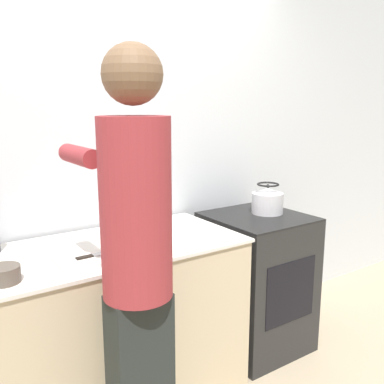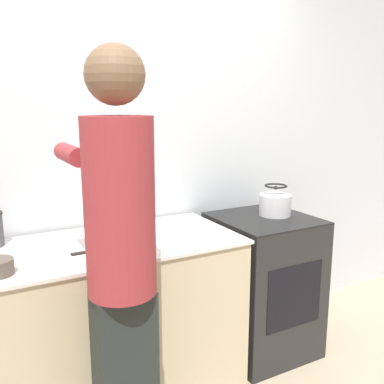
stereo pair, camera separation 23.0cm
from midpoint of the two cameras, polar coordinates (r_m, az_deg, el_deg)
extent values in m
cube|color=silver|center=(2.68, -7.06, 4.61)|extent=(8.00, 0.05, 2.60)
cube|color=#C6B28E|center=(2.47, -9.99, -17.14)|extent=(1.56, 0.67, 0.88)
cube|color=silver|center=(2.29, -10.38, -7.25)|extent=(1.59, 0.70, 0.02)
cube|color=black|center=(2.95, 11.65, -12.07)|extent=(0.59, 0.61, 0.90)
cube|color=black|center=(2.80, 12.03, -3.46)|extent=(0.59, 0.61, 0.01)
cube|color=black|center=(2.73, 15.89, -13.26)|extent=(0.41, 0.01, 0.40)
cylinder|color=maroon|center=(1.70, -5.83, -2.13)|extent=(0.28, 0.28, 0.72)
sphere|color=brown|center=(1.65, -6.20, 15.32)|extent=(0.23, 0.23, 0.23)
cylinder|color=maroon|center=(1.88, -12.59, 4.92)|extent=(0.08, 0.30, 0.08)
cylinder|color=maroon|center=(1.96, -5.80, 5.40)|extent=(0.08, 0.30, 0.08)
cube|color=silver|center=(2.12, -10.28, -8.35)|extent=(0.37, 0.18, 0.02)
cube|color=silver|center=(2.15, -9.10, -7.66)|extent=(0.13, 0.04, 0.01)
cube|color=black|center=(2.12, -11.79, -8.08)|extent=(0.08, 0.03, 0.01)
cylinder|color=silver|center=(2.85, 13.31, -1.71)|extent=(0.21, 0.21, 0.14)
cone|color=silver|center=(2.83, 13.39, -0.03)|extent=(0.17, 0.17, 0.03)
sphere|color=black|center=(2.82, 13.42, 0.56)|extent=(0.02, 0.02, 0.02)
torus|color=black|center=(2.82, 13.43, 0.79)|extent=(0.15, 0.15, 0.01)
camera|label=1|loc=(0.11, -87.21, 0.58)|focal=40.00mm
camera|label=2|loc=(0.11, 92.79, -0.58)|focal=40.00mm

